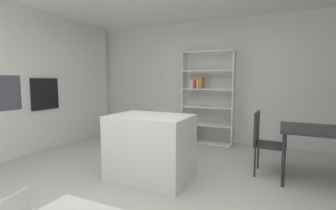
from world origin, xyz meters
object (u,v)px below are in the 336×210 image
object	(u,v)px
open_bookshelf	(205,100)
dining_table	(329,135)
kitchen_island	(150,147)
built_in_oven	(45,94)
dining_chair_island_side	(263,138)

from	to	relation	value
open_bookshelf	dining_table	xyz separation A→B (m)	(2.10, -1.36, -0.30)
kitchen_island	dining_table	distance (m)	2.41
built_in_oven	kitchen_island	world-z (taller)	built_in_oven
built_in_oven	dining_chair_island_side	xyz separation A→B (m)	(3.98, 0.50, -0.58)
open_bookshelf	dining_chair_island_side	distance (m)	1.92
open_bookshelf	dining_chair_island_side	world-z (taller)	open_bookshelf
kitchen_island	dining_chair_island_side	distance (m)	1.67
dining_table	built_in_oven	bearing A→B (deg)	-174.10
built_in_oven	kitchen_island	size ratio (longest dim) A/B	0.55
kitchen_island	open_bookshelf	bearing A→B (deg)	86.34
built_in_oven	open_bookshelf	world-z (taller)	open_bookshelf
dining_table	dining_chair_island_side	size ratio (longest dim) A/B	1.28
open_bookshelf	dining_chair_island_side	xyz separation A→B (m)	(1.29, -1.35, -0.42)
open_bookshelf	kitchen_island	bearing A→B (deg)	-93.66
built_in_oven	dining_chair_island_side	world-z (taller)	built_in_oven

